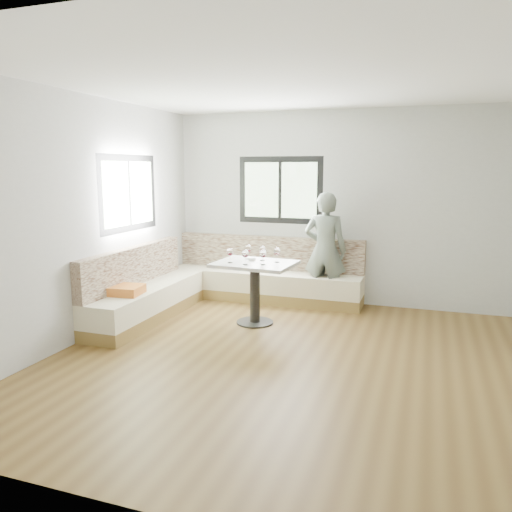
{
  "coord_description": "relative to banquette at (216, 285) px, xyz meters",
  "views": [
    {
      "loc": [
        1.23,
        -4.74,
        1.97
      ],
      "look_at": [
        -0.84,
        1.21,
        0.86
      ],
      "focal_mm": 35.0,
      "sensor_mm": 36.0,
      "label": 1
    }
  ],
  "objects": [
    {
      "name": "wine_glass_a",
      "position": [
        0.48,
        -0.65,
        0.6
      ],
      "size": [
        0.09,
        0.09,
        0.19
      ],
      "color": "white",
      "rests_on": "table"
    },
    {
      "name": "room",
      "position": [
        1.51,
        -1.55,
        1.08
      ],
      "size": [
        5.01,
        5.01,
        2.81
      ],
      "color": "brown",
      "rests_on": "ground"
    },
    {
      "name": "wine_glass_e",
      "position": [
        1.04,
        -0.44,
        0.6
      ],
      "size": [
        0.09,
        0.09,
        0.19
      ],
      "color": "white",
      "rests_on": "table"
    },
    {
      "name": "person",
      "position": [
        1.45,
        0.57,
        0.5
      ],
      "size": [
        0.6,
        0.4,
        1.65
      ],
      "primitive_type": "imported",
      "rotation": [
        0.0,
        0.0,
        3.14
      ],
      "color": "#5F685E",
      "rests_on": "ground"
    },
    {
      "name": "wine_glass_d",
      "position": [
        0.82,
        -0.38,
        0.6
      ],
      "size": [
        0.09,
        0.09,
        0.19
      ],
      "color": "white",
      "rests_on": "table"
    },
    {
      "name": "wine_glass_b",
      "position": [
        0.71,
        -0.71,
        0.6
      ],
      "size": [
        0.09,
        0.09,
        0.19
      ],
      "color": "white",
      "rests_on": "table"
    },
    {
      "name": "wine_glass_f",
      "position": [
        0.61,
        -0.33,
        0.6
      ],
      "size": [
        0.09,
        0.09,
        0.19
      ],
      "color": "white",
      "rests_on": "table"
    },
    {
      "name": "wine_glass_c",
      "position": [
        0.92,
        -0.65,
        0.6
      ],
      "size": [
        0.09,
        0.09,
        0.19
      ],
      "color": "white",
      "rests_on": "table"
    },
    {
      "name": "olive_ramekin",
      "position": [
        0.69,
        -0.41,
        0.49
      ],
      "size": [
        0.09,
        0.09,
        0.04
      ],
      "color": "white",
      "rests_on": "table"
    },
    {
      "name": "table",
      "position": [
        0.77,
        -0.52,
        0.27
      ],
      "size": [
        1.03,
        0.83,
        0.8
      ],
      "rotation": [
        0.0,
        0.0,
        -0.08
      ],
      "color": "black",
      "rests_on": "ground"
    },
    {
      "name": "banquette",
      "position": [
        0.0,
        0.0,
        0.0
      ],
      "size": [
        2.9,
        2.8,
        0.95
      ],
      "color": "olive",
      "rests_on": "ground"
    }
  ]
}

